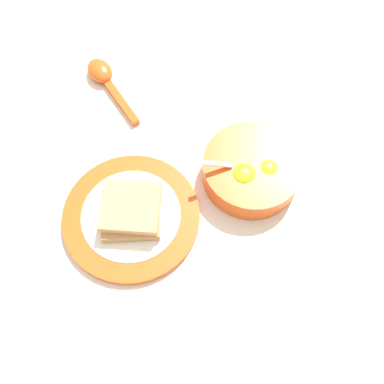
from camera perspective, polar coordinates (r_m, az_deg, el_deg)
name	(u,v)px	position (r m, az deg, el deg)	size (l,w,h in m)	color
ground_plane	(179,130)	(0.77, -1.61, 7.90)	(3.00, 3.00, 0.00)	silver
egg_bowl	(251,170)	(0.71, 7.53, 2.81)	(0.15, 0.15, 0.07)	#DB5119
toast_plate	(131,216)	(0.70, -7.72, -3.10)	(0.21, 0.21, 0.01)	#DB5119
toast_sandwich	(131,211)	(0.68, -7.77, -2.38)	(0.12, 0.12, 0.03)	tan
soup_spoon	(104,77)	(0.84, -11.07, 14.11)	(0.16, 0.04, 0.03)	#DB5119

